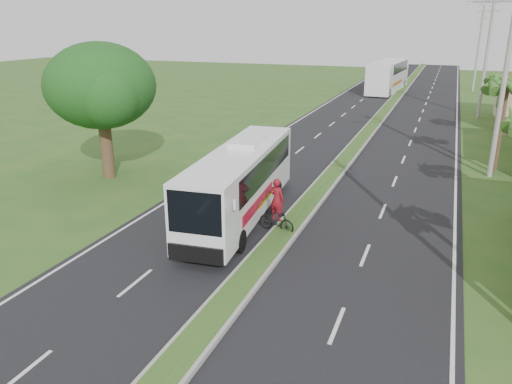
% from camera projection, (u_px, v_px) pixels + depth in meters
% --- Properties ---
extents(ground, '(180.00, 180.00, 0.00)m').
position_uv_depth(ground, '(229.00, 303.00, 15.90)').
color(ground, '#27551F').
rests_on(ground, ground).
extents(road_asphalt, '(14.00, 160.00, 0.02)m').
position_uv_depth(road_asphalt, '(350.00, 155.00, 33.55)').
color(road_asphalt, black).
rests_on(road_asphalt, ground).
extents(median_strip, '(1.20, 160.00, 0.18)m').
position_uv_depth(median_strip, '(350.00, 153.00, 33.52)').
color(median_strip, gray).
rests_on(median_strip, ground).
extents(lane_edge_left, '(0.12, 160.00, 0.01)m').
position_uv_depth(lane_edge_left, '(257.00, 146.00, 35.83)').
color(lane_edge_left, silver).
rests_on(lane_edge_left, ground).
extents(lane_edge_right, '(0.12, 160.00, 0.01)m').
position_uv_depth(lane_edge_right, '(456.00, 165.00, 31.27)').
color(lane_edge_right, silver).
rests_on(lane_edge_right, ground).
extents(palm_verge_c, '(2.40, 2.40, 5.85)m').
position_uv_depth(palm_verge_c, '(508.00, 85.00, 28.02)').
color(palm_verge_c, '#473321').
rests_on(palm_verge_c, ground).
extents(palm_verge_d, '(2.40, 2.40, 5.25)m').
position_uv_depth(palm_verge_d, '(503.00, 79.00, 35.98)').
color(palm_verge_d, '#473321').
rests_on(palm_verge_d, ground).
extents(shade_tree, '(6.30, 6.00, 7.54)m').
position_uv_depth(shade_tree, '(99.00, 89.00, 27.23)').
color(shade_tree, '#473321').
rests_on(shade_tree, ground).
extents(utility_pole_b, '(3.20, 0.28, 12.00)m').
position_uv_depth(utility_pole_b, '(506.00, 66.00, 26.88)').
color(utility_pole_b, gray).
rests_on(utility_pole_b, ground).
extents(utility_pole_c, '(1.60, 0.28, 11.00)m').
position_uv_depth(utility_pole_c, '(487.00, 55.00, 44.72)').
color(utility_pole_c, gray).
rests_on(utility_pole_c, ground).
extents(utility_pole_d, '(1.60, 0.28, 10.50)m').
position_uv_depth(utility_pole_d, '(478.00, 48.00, 62.46)').
color(utility_pole_d, gray).
rests_on(utility_pole_d, ground).
extents(coach_bus_main, '(3.21, 10.82, 3.45)m').
position_uv_depth(coach_bus_main, '(241.00, 178.00, 22.16)').
color(coach_bus_main, white).
rests_on(coach_bus_main, ground).
extents(coach_bus_far, '(3.75, 13.23, 3.80)m').
position_uv_depth(coach_bus_far, '(388.00, 74.00, 63.45)').
color(coach_bus_far, white).
rests_on(coach_bus_far, ground).
extents(motorcyclist, '(1.78, 0.88, 2.38)m').
position_uv_depth(motorcyclist, '(277.00, 213.00, 20.98)').
color(motorcyclist, black).
rests_on(motorcyclist, ground).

